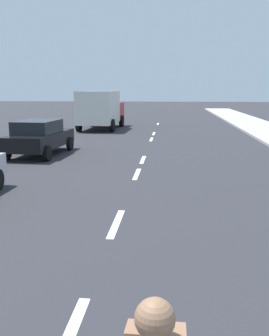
# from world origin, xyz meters

# --- Properties ---
(ground_plane) EXTENTS (160.00, 160.00, 0.00)m
(ground_plane) POSITION_xyz_m (0.00, 20.00, 0.00)
(ground_plane) COLOR #2D2D33
(lane_stripe_3) EXTENTS (0.16, 1.80, 0.01)m
(lane_stripe_3) POSITION_xyz_m (0.00, 11.14, 0.00)
(lane_stripe_3) COLOR white
(lane_stripe_3) RESTS_ON ground
(lane_stripe_4) EXTENTS (0.16, 1.80, 0.01)m
(lane_stripe_4) POSITION_xyz_m (0.00, 16.11, 0.00)
(lane_stripe_4) COLOR white
(lane_stripe_4) RESTS_ON ground
(lane_stripe_5) EXTENTS (0.16, 1.80, 0.01)m
(lane_stripe_5) POSITION_xyz_m (0.00, 18.87, 0.00)
(lane_stripe_5) COLOR white
(lane_stripe_5) RESTS_ON ground
(lane_stripe_6) EXTENTS (0.16, 1.80, 0.01)m
(lane_stripe_6) POSITION_xyz_m (0.00, 25.55, 0.00)
(lane_stripe_6) COLOR white
(lane_stripe_6) RESTS_ON ground
(lane_stripe_7) EXTENTS (0.16, 1.80, 0.01)m
(lane_stripe_7) POSITION_xyz_m (0.00, 28.55, 0.00)
(lane_stripe_7) COLOR white
(lane_stripe_7) RESTS_ON ground
(lane_stripe_8) EXTENTS (0.16, 1.80, 0.01)m
(lane_stripe_8) POSITION_xyz_m (0.00, 36.06, 0.00)
(lane_stripe_8) COLOR white
(lane_stripe_8) RESTS_ON ground
(parked_car_black) EXTENTS (2.17, 4.38, 1.57)m
(parked_car_black) POSITION_xyz_m (-4.72, 19.63, 0.84)
(parked_car_black) COLOR black
(parked_car_black) RESTS_ON ground
(delivery_truck) EXTENTS (2.86, 6.33, 2.80)m
(delivery_truck) POSITION_xyz_m (-4.09, 31.17, 1.50)
(delivery_truck) COLOR maroon
(delivery_truck) RESTS_ON ground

